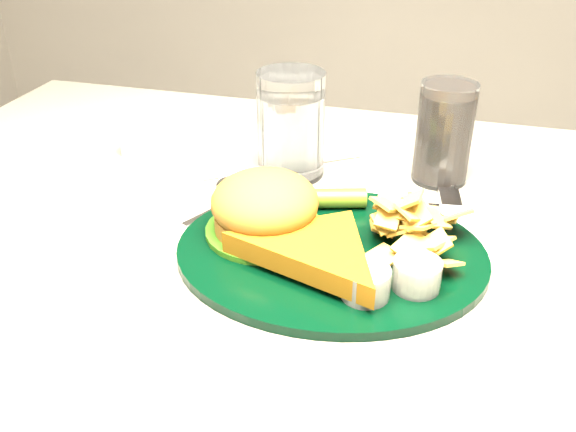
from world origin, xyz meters
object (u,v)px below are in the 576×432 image
cola_glass (444,133)px  fork_napkin (440,231)px  dinner_plate (332,227)px  water_glass (291,125)px

cola_glass → fork_napkin: size_ratio=0.69×
dinner_plate → cola_glass: bearing=59.3°
fork_napkin → cola_glass: bearing=85.4°
cola_glass → water_glass: bearing=-169.5°
dinner_plate → fork_napkin: bearing=27.2°
cola_glass → fork_napkin: cola_glass is taller
water_glass → cola_glass: (0.19, 0.04, -0.00)m
water_glass → cola_glass: 0.19m
dinner_plate → water_glass: (-0.09, 0.18, 0.03)m
water_glass → fork_napkin: bearing=-28.4°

